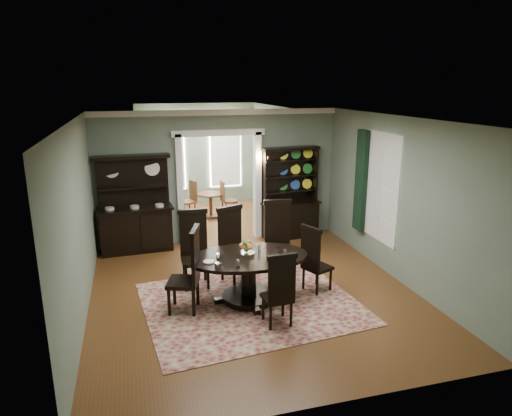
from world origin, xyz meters
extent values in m
cube|color=brown|center=(0.00, 0.00, -0.01)|extent=(5.50, 6.00, 0.01)
cube|color=silver|center=(0.00, 0.00, 3.00)|extent=(5.50, 6.00, 0.01)
cube|color=gray|center=(-2.75, 0.00, 1.50)|extent=(0.01, 6.00, 3.00)
cube|color=gray|center=(2.75, 0.00, 1.50)|extent=(0.01, 6.00, 3.00)
cube|color=gray|center=(0.00, -3.00, 1.50)|extent=(5.50, 0.01, 3.00)
cube|color=gray|center=(-1.83, 3.00, 1.50)|extent=(1.85, 0.01, 3.00)
cube|color=gray|center=(1.83, 3.00, 1.50)|extent=(1.85, 0.01, 3.00)
cube|color=gray|center=(0.00, 3.00, 2.75)|extent=(1.80, 0.01, 0.50)
cube|color=white|center=(0.00, 2.95, 2.94)|extent=(5.50, 0.10, 0.12)
cube|color=brown|center=(0.00, 4.75, -0.01)|extent=(3.50, 3.50, 0.01)
cube|color=silver|center=(0.00, 4.75, 3.00)|extent=(3.50, 3.50, 0.01)
cube|color=gray|center=(-1.75, 4.75, 1.50)|extent=(0.01, 3.50, 3.00)
cube|color=gray|center=(1.75, 4.75, 1.50)|extent=(0.01, 3.50, 3.00)
cube|color=gray|center=(0.00, 6.50, 1.50)|extent=(3.50, 0.01, 3.00)
cube|color=white|center=(-0.85, 6.45, 1.55)|extent=(1.05, 0.06, 2.20)
cube|color=white|center=(0.85, 6.45, 1.55)|extent=(1.05, 0.06, 2.20)
cube|color=white|center=(-0.90, 3.00, 1.25)|extent=(0.14, 0.25, 2.50)
cube|color=white|center=(0.90, 3.00, 1.25)|extent=(0.14, 0.25, 2.50)
cube|color=white|center=(0.00, 3.00, 2.50)|extent=(2.08, 0.25, 0.14)
cube|color=white|center=(2.74, 0.60, 1.60)|extent=(0.02, 1.10, 2.00)
cube|color=white|center=(2.73, 0.60, 1.60)|extent=(0.01, 1.22, 2.12)
cube|color=black|center=(2.65, 1.28, 1.60)|extent=(0.10, 0.35, 2.10)
cube|color=#C68535|center=(0.95, 2.92, 1.85)|extent=(0.08, 0.05, 0.18)
sphere|color=#FFD88C|center=(0.85, 2.77, 1.93)|extent=(0.07, 0.07, 0.07)
sphere|color=#FFD88C|center=(1.05, 2.77, 1.93)|extent=(0.07, 0.07, 0.07)
cube|color=maroon|center=(-0.15, -0.36, 0.01)|extent=(3.68, 3.19, 0.01)
ellipsoid|color=black|center=(-0.15, -0.21, 0.77)|extent=(2.05, 1.33, 0.05)
cylinder|color=black|center=(-0.15, -0.21, 0.73)|extent=(1.92, 1.92, 0.03)
cylinder|color=black|center=(-0.15, -0.21, 0.40)|extent=(0.25, 0.25, 0.70)
cylinder|color=black|center=(-0.15, -0.21, 0.05)|extent=(0.89, 0.89, 0.11)
cylinder|color=white|center=(-0.17, -0.17, 0.82)|extent=(0.28, 0.28, 0.05)
cube|color=black|center=(-0.92, 0.56, 0.49)|extent=(0.50, 0.48, 0.06)
cube|color=black|center=(-0.92, 0.78, 0.92)|extent=(0.49, 0.07, 0.84)
cube|color=black|center=(-0.92, 0.78, 1.35)|extent=(0.54, 0.09, 0.09)
cylinder|color=black|center=(-1.12, 0.38, 0.25)|extent=(0.05, 0.05, 0.49)
cylinder|color=black|center=(-0.73, 0.37, 0.25)|extent=(0.05, 0.05, 0.49)
cylinder|color=black|center=(-1.11, 0.76, 0.25)|extent=(0.05, 0.05, 0.49)
cylinder|color=black|center=(-0.73, 0.75, 0.25)|extent=(0.05, 0.05, 0.49)
cube|color=black|center=(-0.16, 0.59, 0.50)|extent=(0.64, 0.62, 0.06)
cube|color=black|center=(-0.24, 0.79, 0.93)|extent=(0.48, 0.24, 0.84)
cube|color=black|center=(-0.24, 0.79, 1.36)|extent=(0.53, 0.27, 0.09)
cylinder|color=black|center=(-0.27, 0.34, 0.25)|extent=(0.05, 0.05, 0.50)
cylinder|color=black|center=(0.09, 0.48, 0.25)|extent=(0.05, 0.05, 0.50)
cylinder|color=black|center=(-0.41, 0.69, 0.25)|extent=(0.05, 0.05, 0.50)
cylinder|color=black|center=(-0.05, 0.84, 0.25)|extent=(0.05, 0.05, 0.50)
cube|color=black|center=(0.71, 0.73, 0.50)|extent=(0.55, 0.53, 0.07)
cube|color=black|center=(0.73, 0.95, 0.93)|extent=(0.50, 0.11, 0.85)
cube|color=black|center=(0.73, 0.95, 1.37)|extent=(0.55, 0.13, 0.09)
cylinder|color=black|center=(0.50, 0.56, 0.25)|extent=(0.05, 0.05, 0.50)
cylinder|color=black|center=(0.88, 0.51, 0.25)|extent=(0.05, 0.05, 0.50)
cylinder|color=black|center=(0.54, 0.95, 0.25)|extent=(0.05, 0.05, 0.50)
cylinder|color=black|center=(0.93, 0.90, 0.25)|extent=(0.05, 0.05, 0.50)
cube|color=black|center=(-1.25, -0.30, 0.49)|extent=(0.60, 0.62, 0.06)
cube|color=black|center=(-1.04, -0.37, 0.93)|extent=(0.20, 0.49, 0.84)
cube|color=black|center=(-1.04, -0.37, 1.36)|extent=(0.24, 0.54, 0.09)
cylinder|color=black|center=(-1.37, -0.06, 0.25)|extent=(0.05, 0.05, 0.49)
cylinder|color=black|center=(-1.49, -0.43, 0.25)|extent=(0.05, 0.05, 0.49)
cylinder|color=black|center=(-1.00, -0.18, 0.25)|extent=(0.05, 0.05, 0.49)
cylinder|color=black|center=(-1.12, -0.55, 0.25)|extent=(0.05, 0.05, 0.49)
cube|color=black|center=(1.12, -0.16, 0.43)|extent=(0.55, 0.56, 0.06)
cube|color=black|center=(0.95, -0.24, 0.80)|extent=(0.21, 0.41, 0.73)
cube|color=black|center=(0.95, -0.24, 1.18)|extent=(0.24, 0.46, 0.07)
cylinder|color=black|center=(1.34, -0.25, 0.21)|extent=(0.05, 0.05, 0.43)
cylinder|color=black|center=(1.21, 0.06, 0.21)|extent=(0.05, 0.05, 0.43)
cylinder|color=black|center=(1.03, -0.38, 0.21)|extent=(0.05, 0.05, 0.43)
cylinder|color=black|center=(0.90, -0.07, 0.21)|extent=(0.05, 0.05, 0.43)
cube|color=black|center=(0.08, -1.09, 0.42)|extent=(0.44, 0.43, 0.05)
cube|color=black|center=(0.09, -1.27, 0.79)|extent=(0.42, 0.07, 0.71)
cube|color=black|center=(0.09, -1.27, 1.15)|extent=(0.46, 0.09, 0.07)
cylinder|color=black|center=(0.23, -0.91, 0.21)|extent=(0.05, 0.05, 0.42)
cylinder|color=black|center=(-0.10, -0.93, 0.21)|extent=(0.05, 0.05, 0.42)
cylinder|color=black|center=(0.25, -1.24, 0.21)|extent=(0.05, 0.05, 0.42)
cylinder|color=black|center=(-0.08, -1.26, 0.21)|extent=(0.05, 0.05, 0.42)
cube|color=black|center=(-1.90, 2.72, 0.47)|extent=(1.52, 0.59, 0.94)
cube|color=black|center=(-1.90, 2.72, 0.96)|extent=(1.62, 0.64, 0.05)
cube|color=black|center=(-1.90, 2.93, 1.52)|extent=(1.50, 0.15, 1.11)
cube|color=black|center=(-1.90, 2.83, 1.41)|extent=(1.46, 0.34, 0.04)
cube|color=black|center=(-1.90, 2.81, 2.06)|extent=(1.61, 0.41, 0.07)
cube|color=black|center=(1.65, 2.72, 0.41)|extent=(1.32, 0.59, 0.83)
cube|color=black|center=(1.65, 2.72, 0.83)|extent=(1.42, 0.64, 0.04)
cube|color=black|center=(1.65, 2.91, 1.47)|extent=(1.28, 0.19, 1.25)
cube|color=black|center=(1.02, 2.82, 1.47)|extent=(0.07, 0.24, 1.28)
cube|color=black|center=(2.27, 2.82, 1.47)|extent=(0.07, 0.24, 1.28)
cube|color=black|center=(1.65, 2.80, 2.11)|extent=(1.40, 0.43, 0.07)
cube|color=black|center=(1.65, 2.82, 1.10)|extent=(1.30, 0.37, 0.03)
cube|color=black|center=(1.65, 2.82, 1.47)|extent=(1.30, 0.37, 0.03)
cube|color=black|center=(1.65, 2.82, 1.83)|extent=(1.30, 0.37, 0.03)
cylinder|color=#593219|center=(0.10, 4.87, 0.66)|extent=(0.73, 0.73, 0.04)
cylinder|color=#593219|center=(0.10, 4.87, 0.34)|extent=(0.09, 0.09, 0.64)
cylinder|color=#593219|center=(0.10, 4.87, 0.03)|extent=(0.40, 0.40, 0.05)
cylinder|color=#593219|center=(-0.56, 4.75, 0.50)|extent=(0.45, 0.45, 0.04)
cube|color=#593219|center=(-0.37, 4.82, 0.78)|extent=(0.17, 0.39, 0.56)
cylinder|color=#593219|center=(-0.76, 4.85, 0.25)|extent=(0.04, 0.04, 0.50)
cylinder|color=#593219|center=(-0.65, 4.55, 0.25)|extent=(0.04, 0.04, 0.50)
cylinder|color=#593219|center=(-0.46, 4.95, 0.25)|extent=(0.04, 0.04, 0.50)
cylinder|color=#593219|center=(-0.36, 4.66, 0.25)|extent=(0.04, 0.04, 0.50)
cylinder|color=#593219|center=(0.57, 4.58, 0.50)|extent=(0.44, 0.44, 0.04)
cube|color=#593219|center=(0.37, 4.57, 0.78)|extent=(0.06, 0.40, 0.55)
cylinder|color=#593219|center=(0.74, 4.44, 0.25)|extent=(0.04, 0.04, 0.50)
cylinder|color=#593219|center=(0.72, 4.75, 0.25)|extent=(0.04, 0.04, 0.50)
cylinder|color=#593219|center=(0.43, 4.42, 0.25)|extent=(0.04, 0.04, 0.50)
cylinder|color=#593219|center=(0.41, 4.72, 0.25)|extent=(0.04, 0.04, 0.50)
camera|label=1|loc=(-1.90, -7.05, 3.55)|focal=32.00mm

